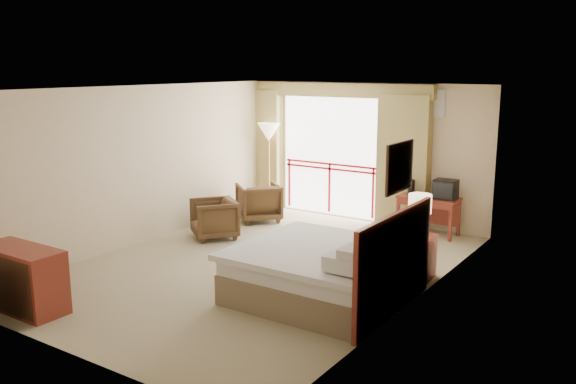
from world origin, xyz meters
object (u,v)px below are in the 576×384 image
Objects in this scene: bed at (326,271)px; armchair_far at (259,220)px; floor_lamp at (269,135)px; desk at (430,205)px; side_table at (226,211)px; table_lamp at (420,204)px; dresser at (22,279)px; wastebasket at (387,226)px; tv at (446,189)px; nightstand at (416,257)px; armchair_near at (215,238)px.

bed is 4.28m from armchair_far.
desk is at bearing 1.46° from floor_lamp.
table_lamp is at bearing -8.37° from side_table.
table_lamp is at bearing -69.85° from desk.
bed reaches higher than dresser.
wastebasket is (-1.35, 1.92, -0.95)m from table_lamp.
wastebasket is at bearing 101.02° from bed.
tv reaches higher than dresser.
floor_lamp is at bearing 133.98° from bed.
desk is (-0.03, 3.76, 0.17)m from bed.
tv reaches higher than armchair_far.
nightstand is at bearing -90.85° from tv.
armchair_near is 0.63× the size of dresser.
wastebasket is at bearing -169.57° from tv.
table_lamp reaches higher than desk.
table_lamp is 0.31× the size of floor_lamp.
desk reaches higher than wastebasket.
dresser is at bearing -84.92° from side_table.
tv is at bearing 0.56° from floor_lamp.
side_table is at bearing 27.31° from armchair_far.
floor_lamp is (-4.24, 2.25, 0.50)m from table_lamp.
tv is (0.30, -0.05, 0.33)m from desk.
desk is 6.88m from dresser.
table_lamp is at bearing 63.88° from bed.
table_lamp is 2.07× the size of wastebasket.
nightstand is at bearing -55.62° from wastebasket.
desk reaches higher than armchair_near.
armchair_near is (-3.81, -0.04, -1.09)m from table_lamp.
table_lamp is 2.51m from desk.
side_table is at bearing 167.55° from nightstand.
table_lamp is 2.53m from wastebasket.
table_lamp is at bearing 44.44° from dresser.
wastebasket is 0.36× the size of armchair_near.
floor_lamp is 1.53× the size of dresser.
armchair_far is 0.67× the size of dresser.
desk is 3.34m from armchair_far.
nightstand reaches higher than armchair_near.
floor_lamp reaches higher than tv.
bed reaches higher than wastebasket.
floor_lamp is (-0.17, 1.65, 1.26)m from side_table.
desk is 1.32× the size of armchair_far.
nightstand is at bearing 44.07° from dresser.
armchair_near is at bearing 90.03° from dresser.
dresser is (0.22, -5.28, 0.40)m from armchair_far.
nightstand is 1.32× the size of side_table.
side_table is at bearing -154.13° from wastebasket.
tv reaches higher than desk.
nightstand is 4.99m from floor_lamp.
armchair_far is 0.44× the size of floor_lamp.
table_lamp is 4.82m from floor_lamp.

